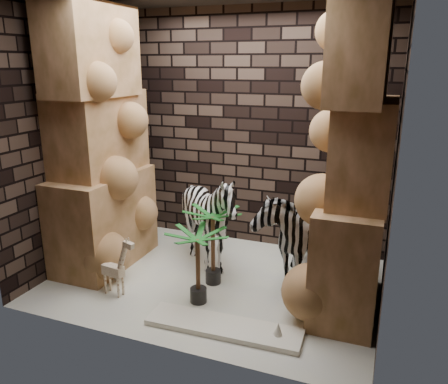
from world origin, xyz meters
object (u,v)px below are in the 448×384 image
at_px(giraffe_toy, 113,264).
at_px(zebra_left, 209,224).
at_px(zebra_right, 288,223).
at_px(palm_back, 198,267).
at_px(surfboard, 224,327).
at_px(palm_front, 213,246).

bearing_deg(giraffe_toy, zebra_left, 62.52).
bearing_deg(giraffe_toy, zebra_right, 40.83).
xyz_separation_m(palm_back, surfboard, (0.41, -0.36, -0.36)).
distance_m(zebra_left, palm_front, 0.40).
height_order(zebra_right, surfboard, zebra_right).
distance_m(giraffe_toy, surfboard, 1.35).
relative_size(palm_back, surfboard, 0.54).
height_order(palm_back, surfboard, palm_back).
distance_m(zebra_left, giraffe_toy, 1.18).
distance_m(zebra_right, palm_front, 0.85).
xyz_separation_m(zebra_left, surfboard, (0.61, -1.12, -0.52)).
bearing_deg(zebra_right, palm_front, -157.53).
bearing_deg(palm_back, giraffe_toy, -168.81).
bearing_deg(palm_front, giraffe_toy, -145.35).
height_order(zebra_left, surfboard, zebra_left).
xyz_separation_m(giraffe_toy, surfboard, (1.30, -0.18, -0.32)).
relative_size(zebra_left, surfboard, 0.84).
relative_size(giraffe_toy, palm_front, 0.80).
distance_m(giraffe_toy, palm_front, 1.06).
distance_m(zebra_left, surfboard, 1.38).
bearing_deg(palm_back, zebra_left, 104.52).
distance_m(zebra_right, surfboard, 1.37).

